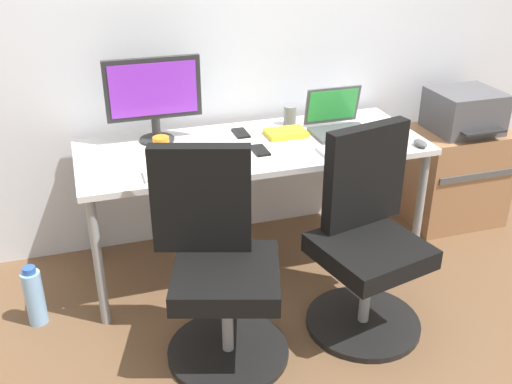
{
  "coord_description": "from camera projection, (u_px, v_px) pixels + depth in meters",
  "views": [
    {
      "loc": [
        -0.83,
        -2.69,
        1.83
      ],
      "look_at": [
        0.0,
        -0.05,
        0.46
      ],
      "focal_mm": 41.68,
      "sensor_mm": 36.0,
      "label": 1
    }
  ],
  "objects": [
    {
      "name": "ground_plane",
      "position": [
        253.0,
        261.0,
        3.34
      ],
      "size": [
        5.28,
        5.28,
        0.0
      ],
      "primitive_type": "plane",
      "color": "brown"
    },
    {
      "name": "back_wall",
      "position": [
        229.0,
        10.0,
        3.12
      ],
      "size": [
        4.4,
        0.04,
        2.6
      ],
      "primitive_type": "cube",
      "color": "silver",
      "rests_on": "ground"
    },
    {
      "name": "desk",
      "position": [
        253.0,
        155.0,
        3.05
      ],
      "size": [
        1.77,
        0.69,
        0.7
      ],
      "color": "silver",
      "rests_on": "ground"
    },
    {
      "name": "office_chair_left",
      "position": [
        218.0,
        268.0,
        2.52
      ],
      "size": [
        0.55,
        0.55,
        0.94
      ],
      "color": "black",
      "rests_on": "ground"
    },
    {
      "name": "office_chair_right",
      "position": [
        366.0,
        242.0,
        2.71
      ],
      "size": [
        0.54,
        0.54,
        0.94
      ],
      "color": "black",
      "rests_on": "ground"
    },
    {
      "name": "side_cabinet",
      "position": [
        454.0,
        175.0,
        3.66
      ],
      "size": [
        0.57,
        0.43,
        0.59
      ],
      "color": "#996B47",
      "rests_on": "ground"
    },
    {
      "name": "printer",
      "position": [
        464.0,
        111.0,
        3.47
      ],
      "size": [
        0.38,
        0.4,
        0.24
      ],
      "color": "#515156",
      "rests_on": "side_cabinet"
    },
    {
      "name": "water_bottle_on_floor",
      "position": [
        34.0,
        297.0,
        2.79
      ],
      "size": [
        0.09,
        0.09,
        0.31
      ],
      "color": "#8CBFF2",
      "rests_on": "ground"
    },
    {
      "name": "desktop_monitor",
      "position": [
        153.0,
        94.0,
        2.96
      ],
      "size": [
        0.48,
        0.18,
        0.43
      ],
      "color": "#262626",
      "rests_on": "desk"
    },
    {
      "name": "open_laptop",
      "position": [
        338.0,
        121.0,
        3.18
      ],
      "size": [
        0.31,
        0.27,
        0.22
      ],
      "color": "#4C4C51",
      "rests_on": "desk"
    },
    {
      "name": "keyboard_by_monitor",
      "position": [
        181.0,
        172.0,
        2.7
      ],
      "size": [
        0.34,
        0.12,
        0.02
      ],
      "primitive_type": "cube",
      "color": "silver",
      "rests_on": "desk"
    },
    {
      "name": "keyboard_by_laptop",
      "position": [
        351.0,
        148.0,
        2.96
      ],
      "size": [
        0.34,
        0.12,
        0.02
      ],
      "primitive_type": "cube",
      "color": "silver",
      "rests_on": "desk"
    },
    {
      "name": "mouse_by_monitor",
      "position": [
        236.0,
        166.0,
        2.74
      ],
      "size": [
        0.06,
        0.1,
        0.03
      ],
      "primitive_type": "ellipsoid",
      "color": "silver",
      "rests_on": "desk"
    },
    {
      "name": "mouse_by_laptop",
      "position": [
        420.0,
        143.0,
        3.0
      ],
      "size": [
        0.06,
        0.1,
        0.03
      ],
      "primitive_type": "ellipsoid",
      "color": "#515156",
      "rests_on": "desk"
    },
    {
      "name": "coffee_mug",
      "position": [
        161.0,
        146.0,
        2.89
      ],
      "size": [
        0.08,
        0.08,
        0.09
      ],
      "primitive_type": "cylinder",
      "color": "orange",
      "rests_on": "desk"
    },
    {
      "name": "pen_cup",
      "position": [
        290.0,
        115.0,
        3.27
      ],
      "size": [
        0.07,
        0.07,
        0.1
      ],
      "primitive_type": "cylinder",
      "color": "slate",
      "rests_on": "desk"
    },
    {
      "name": "phone_near_monitor",
      "position": [
        260.0,
        150.0,
        2.94
      ],
      "size": [
        0.07,
        0.14,
        0.01
      ],
      "primitive_type": "cube",
      "color": "black",
      "rests_on": "desk"
    },
    {
      "name": "phone_near_laptop",
      "position": [
        241.0,
        133.0,
        3.16
      ],
      "size": [
        0.07,
        0.14,
        0.01
      ],
      "primitive_type": "cube",
      "color": "black",
      "rests_on": "desk"
    },
    {
      "name": "notebook",
      "position": [
        286.0,
        133.0,
        3.14
      ],
      "size": [
        0.21,
        0.15,
        0.03
      ],
      "primitive_type": "cube",
      "color": "yellow",
      "rests_on": "desk"
    }
  ]
}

